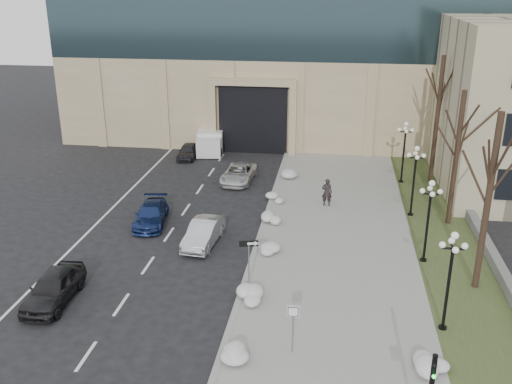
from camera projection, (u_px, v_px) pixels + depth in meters
The scene contains 27 objects.
sidewalk at pixel (335, 244), 33.18m from camera, with size 9.00×40.00×0.12m, color gray.
curb at pixel (259, 239), 33.78m from camera, with size 0.30×40.00×0.14m, color gray.
grass_strip at pixel (450, 251), 32.32m from camera, with size 4.00×40.00×0.10m, color #374321.
stone_wall at pixel (480, 234), 33.80m from camera, with size 0.50×30.00×0.70m, color slate.
car_a at pixel (54, 288), 27.13m from camera, with size 1.79×4.45×1.52m, color black.
car_b at pixel (203, 233), 33.08m from camera, with size 1.49×4.27×1.41m, color #B5B8BD.
car_c at pixel (151, 214), 35.82m from camera, with size 1.81×4.44×1.29m, color navy.
car_d at pixel (239, 173), 43.36m from camera, with size 2.14×4.65×1.29m, color silver.
car_e at pixel (188, 151), 49.05m from camera, with size 1.47×3.65×1.24m, color #2A2A2E.
pedestrian at pixel (327, 192), 38.30m from camera, with size 0.70×0.46×1.92m, color black.
box_truck at pixel (211, 139), 51.39m from camera, with size 2.90×6.44×1.97m.
one_way_sign at pixel (252, 249), 27.84m from camera, with size 0.98×0.35×2.62m.
keep_sign at pixel (293, 319), 22.93m from camera, with size 0.49×0.07×2.31m.
snow_clump_b at pixel (228, 356), 22.97m from camera, with size 1.10×1.60×0.36m, color silver.
snow_clump_c at pixel (245, 297), 27.17m from camera, with size 1.10×1.60×0.36m, color silver.
snow_clump_d at pixel (263, 250), 31.85m from camera, with size 1.10×1.60×0.36m, color silver.
snow_clump_e at pixel (273, 220), 35.87m from camera, with size 1.10×1.60×0.36m, color silver.
snow_clump_f at pixel (275, 198), 39.51m from camera, with size 1.10×1.60×0.36m, color silver.
snow_clump_g at pixel (286, 176), 43.79m from camera, with size 1.10×1.60×0.36m, color silver.
snow_clump_h at pixel (433, 365), 22.40m from camera, with size 1.10×1.60×0.36m, color silver.
lamppost_a at pixel (450, 268), 24.07m from camera, with size 1.18×1.18×4.76m.
lamppost_b at pixel (429, 210), 30.09m from camera, with size 1.18×1.18×4.76m.
lamppost_c at pixel (415, 172), 36.11m from camera, with size 1.18×1.18×4.76m.
lamppost_d at pixel (404, 144), 42.14m from camera, with size 1.18×1.18×4.76m.
tree_near at pixel (491, 179), 26.51m from camera, with size 3.20×3.20×9.00m.
tree_mid at pixel (458, 140), 34.04m from camera, with size 3.20×3.20×8.50m.
tree_far at pixel (439, 102), 41.23m from camera, with size 3.20×3.20×9.50m.
Camera 1 is at (3.20, -16.35, 14.56)m, focal length 40.00 mm.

